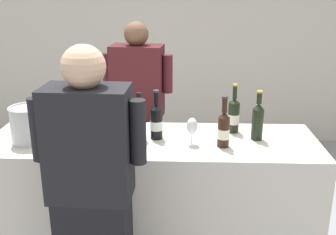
{
  "coord_description": "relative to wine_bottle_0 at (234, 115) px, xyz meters",
  "views": [
    {
      "loc": [
        0.2,
        -2.4,
        1.95
      ],
      "look_at": [
        0.1,
        0.0,
        1.15
      ],
      "focal_mm": 43.0,
      "sensor_mm": 36.0,
      "label": 1
    }
  ],
  "objects": [
    {
      "name": "wine_bottle_4",
      "position": [
        -0.61,
        -0.17,
        -0.0
      ],
      "size": [
        0.08,
        0.08,
        0.31
      ],
      "color": "black",
      "rests_on": "counter"
    },
    {
      "name": "counter",
      "position": [
        -0.53,
        -0.16,
        -0.62
      ],
      "size": [
        2.12,
        0.66,
        1.0
      ],
      "primitive_type": "cube",
      "color": "beige",
      "rests_on": "ground_plane"
    },
    {
      "name": "person_guest",
      "position": [
        -0.8,
        -0.74,
        -0.29
      ],
      "size": [
        0.58,
        0.25,
        1.69
      ],
      "color": "black",
      "rests_on": "ground_plane"
    },
    {
      "name": "wall_back",
      "position": [
        -0.53,
        2.44,
        0.29
      ],
      "size": [
        8.0,
        0.1,
        2.8
      ],
      "primitive_type": "cube",
      "color": "beige",
      "rests_on": "ground_plane"
    },
    {
      "name": "person_server",
      "position": [
        -0.7,
        0.55,
        -0.3
      ],
      "size": [
        0.56,
        0.28,
        1.68
      ],
      "color": "black",
      "rests_on": "ground_plane"
    },
    {
      "name": "wine_bottle_7",
      "position": [
        -0.72,
        -0.23,
        -0.0
      ],
      "size": [
        0.08,
        0.08,
        0.31
      ],
      "color": "black",
      "rests_on": "counter"
    },
    {
      "name": "wine_bottle_2",
      "position": [
        -0.51,
        -0.14,
        -0.0
      ],
      "size": [
        0.08,
        0.08,
        0.32
      ],
      "color": "black",
      "rests_on": "counter"
    },
    {
      "name": "wine_glass",
      "position": [
        -0.28,
        -0.24,
        -0.0
      ],
      "size": [
        0.08,
        0.08,
        0.17
      ],
      "color": "silver",
      "rests_on": "counter"
    },
    {
      "name": "wine_bottle_1",
      "position": [
        -0.84,
        -0.3,
        0.0
      ],
      "size": [
        0.07,
        0.07,
        0.34
      ],
      "color": "black",
      "rests_on": "counter"
    },
    {
      "name": "wine_bottle_6",
      "position": [
        -1.1,
        -0.06,
        -0.0
      ],
      "size": [
        0.08,
        0.08,
        0.32
      ],
      "color": "black",
      "rests_on": "counter"
    },
    {
      "name": "ice_bucket",
      "position": [
        -1.3,
        -0.23,
        -0.0
      ],
      "size": [
        0.23,
        0.23,
        0.23
      ],
      "color": "silver",
      "rests_on": "counter"
    },
    {
      "name": "wine_bottle_5",
      "position": [
        -0.09,
        -0.26,
        -0.0
      ],
      "size": [
        0.07,
        0.07,
        0.32
      ],
      "color": "black",
      "rests_on": "counter"
    },
    {
      "name": "wine_bottle_3",
      "position": [
        0.14,
        -0.13,
        0.01
      ],
      "size": [
        0.07,
        0.07,
        0.32
      ],
      "color": "black",
      "rests_on": "counter"
    },
    {
      "name": "wine_bottle_0",
      "position": [
        0.0,
        0.0,
        0.0
      ],
      "size": [
        0.08,
        0.08,
        0.33
      ],
      "color": "black",
      "rests_on": "counter"
    }
  ]
}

